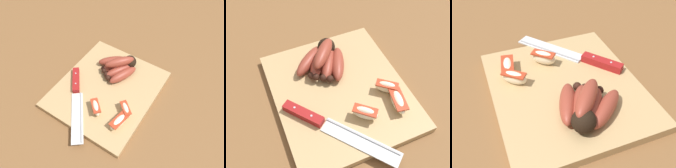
{
  "view_description": "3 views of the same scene",
  "coord_description": "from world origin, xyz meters",
  "views": [
    {
      "loc": [
        -0.37,
        -0.27,
        0.63
      ],
      "look_at": [
        -0.0,
        -0.04,
        0.06
      ],
      "focal_mm": 35.56,
      "sensor_mm": 36.0,
      "label": 1
    },
    {
      "loc": [
        -0.35,
        0.14,
        0.54
      ],
      "look_at": [
        0.01,
        -0.01,
        0.04
      ],
      "focal_mm": 42.36,
      "sensor_mm": 36.0,
      "label": 2
    },
    {
      "loc": [
        0.41,
        -0.18,
        0.41
      ],
      "look_at": [
        0.01,
        -0.02,
        0.04
      ],
      "focal_mm": 43.17,
      "sensor_mm": 36.0,
      "label": 3
    }
  ],
  "objects": [
    {
      "name": "ground_plane",
      "position": [
        0.0,
        0.0,
        0.0
      ],
      "size": [
        6.0,
        6.0,
        0.0
      ],
      "primitive_type": "plane",
      "color": "brown"
    },
    {
      "name": "chefs_knife",
      "position": [
        -0.07,
        0.06,
        0.03
      ],
      "size": [
        0.24,
        0.2,
        0.02
      ],
      "color": "silver",
      "rests_on": "cutting_board"
    },
    {
      "name": "banana_bunch",
      "position": [
        0.09,
        -0.01,
        0.04
      ],
      "size": [
        0.14,
        0.15,
        0.06
      ],
      "color": "black",
      "rests_on": "cutting_board"
    },
    {
      "name": "apple_wedge_far",
      "position": [
        -0.09,
        -0.12,
        0.04
      ],
      "size": [
        0.07,
        0.04,
        0.03
      ],
      "color": "#F4E5C1",
      "rests_on": "cutting_board"
    },
    {
      "name": "apple_wedge_near",
      "position": [
        -0.05,
        -0.12,
        0.04
      ],
      "size": [
        0.05,
        0.06,
        0.03
      ],
      "color": "#F4E5C1",
      "rests_on": "cutting_board"
    },
    {
      "name": "apple_wedge_middle",
      "position": [
        -0.09,
        -0.03,
        0.04
      ],
      "size": [
        0.06,
        0.06,
        0.03
      ],
      "color": "#F4E5C1",
      "rests_on": "cutting_board"
    },
    {
      "name": "cutting_board",
      "position": [
        0.0,
        -0.01,
        0.01
      ],
      "size": [
        0.36,
        0.31,
        0.02
      ],
      "primitive_type": "cube",
      "color": "tan",
      "rests_on": "ground_plane"
    }
  ]
}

